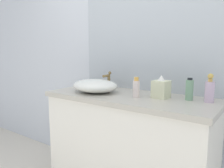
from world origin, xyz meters
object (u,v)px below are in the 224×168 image
object	(u,v)px
lotion_bottle	(189,90)
tissue_box	(161,88)
sink_basin	(95,86)
soap_dispenser	(210,90)
perfume_bottle	(136,88)

from	to	relation	value
lotion_bottle	tissue_box	world-z (taller)	tissue_box
tissue_box	lotion_bottle	bearing A→B (deg)	13.06
sink_basin	tissue_box	distance (m)	0.57
soap_dispenser	lotion_bottle	world-z (taller)	soap_dispenser
perfume_bottle	tissue_box	world-z (taller)	tissue_box
lotion_bottle	perfume_bottle	distance (m)	0.39
tissue_box	perfume_bottle	bearing A→B (deg)	-153.31
sink_basin	soap_dispenser	world-z (taller)	soap_dispenser
soap_dispenser	lotion_bottle	size ratio (longest dim) A/B	1.24
tissue_box	sink_basin	bearing A→B (deg)	-168.75
soap_dispenser	tissue_box	bearing A→B (deg)	-170.34
sink_basin	lotion_bottle	xyz separation A→B (m)	(0.75, 0.16, 0.02)
sink_basin	lotion_bottle	world-z (taller)	lotion_bottle
sink_basin	perfume_bottle	world-z (taller)	perfume_bottle
lotion_bottle	perfume_bottle	world-z (taller)	lotion_bottle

